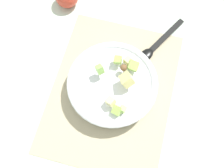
% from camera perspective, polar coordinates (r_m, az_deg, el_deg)
% --- Properties ---
extents(ground_plane, '(2.40, 2.40, 0.00)m').
position_cam_1_polar(ground_plane, '(0.82, -0.03, -1.70)').
color(ground_plane, silver).
extents(placemat, '(0.49, 0.37, 0.01)m').
position_cam_1_polar(placemat, '(0.82, -0.03, -1.63)').
color(placemat, tan).
rests_on(placemat, ground_plane).
extents(salad_bowl, '(0.27, 0.27, 0.12)m').
position_cam_1_polar(salad_bowl, '(0.78, 0.04, -0.21)').
color(salad_bowl, white).
rests_on(salad_bowl, placemat).
extents(serving_spoon, '(0.20, 0.13, 0.01)m').
position_cam_1_polar(serving_spoon, '(0.88, 9.38, 8.10)').
color(serving_spoon, black).
rests_on(serving_spoon, placemat).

